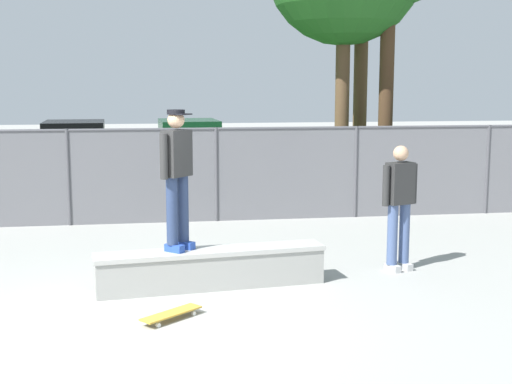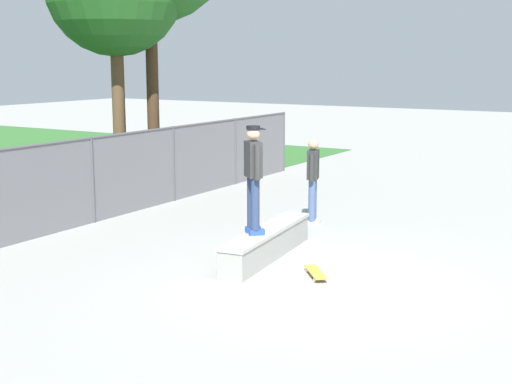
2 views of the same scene
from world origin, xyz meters
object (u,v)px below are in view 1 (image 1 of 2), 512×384
at_px(skateboard, 171,314).
at_px(car_green, 189,148).
at_px(car_black, 75,151).
at_px(bystander, 399,202).
at_px(skateboarder, 177,172).
at_px(concrete_ledge, 211,268).

height_order(skateboard, car_green, car_green).
relative_size(car_black, bystander, 2.35).
bearing_deg(skateboard, car_black, 100.41).
xyz_separation_m(skateboarder, skateboard, (-0.14, -1.25, -1.48)).
bearing_deg(car_black, bystander, -61.96).
relative_size(skateboard, bystander, 0.41).
height_order(car_black, bystander, bystander).
relative_size(skateboarder, car_black, 0.43).
bearing_deg(car_green, concrete_ledge, -91.69).
distance_m(skateboard, car_green, 12.44).
xyz_separation_m(concrete_ledge, car_green, (0.33, 11.15, 0.57)).
distance_m(skateboard, bystander, 3.86).
relative_size(concrete_ledge, skateboarder, 1.69).
bearing_deg(concrete_ledge, skateboard, -114.84).
distance_m(concrete_ledge, skateboarder, 1.36).
distance_m(car_black, car_green, 3.15).
xyz_separation_m(skateboarder, bystander, (3.19, 0.46, -0.55)).
relative_size(skateboard, car_green, 0.17).
height_order(concrete_ledge, skateboard, concrete_ledge).
relative_size(concrete_ledge, bystander, 1.71).
xyz_separation_m(skateboard, car_green, (0.90, 12.39, 0.77)).
xyz_separation_m(concrete_ledge, car_black, (-2.81, 10.93, 0.57)).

